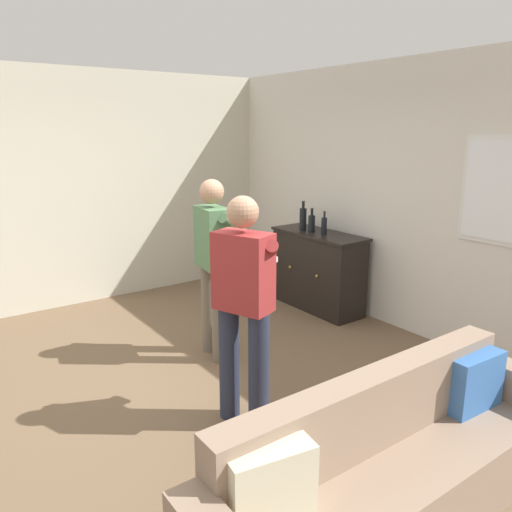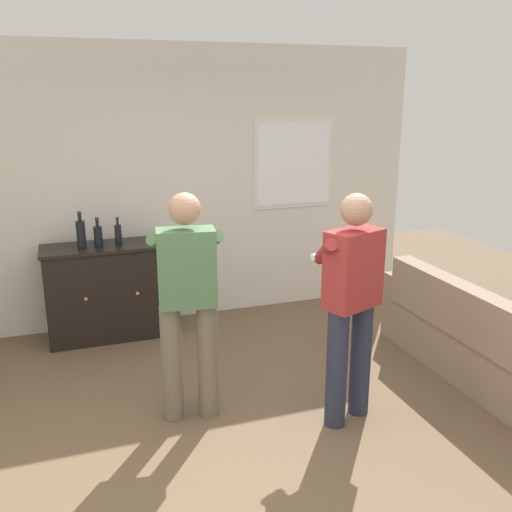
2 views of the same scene
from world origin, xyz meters
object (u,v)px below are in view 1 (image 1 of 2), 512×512
(bottle_spirits_clear, at_px, (324,225))
(person_standing_left, at_px, (214,261))
(bottle_wine_green, at_px, (303,218))
(person_standing_right, at_px, (244,301))
(sideboard_cabinet, at_px, (318,270))
(couch, at_px, (392,473))
(bottle_liquor_amber, at_px, (312,223))

(bottle_spirits_clear, xyz_separation_m, person_standing_left, (0.30, -1.65, -0.10))
(bottle_wine_green, height_order, bottle_spirits_clear, bottle_wine_green)
(person_standing_left, distance_m, person_standing_right, 1.15)
(sideboard_cabinet, xyz_separation_m, bottle_spirits_clear, (0.11, -0.03, 0.57))
(bottle_wine_green, relative_size, person_standing_right, 0.21)
(bottle_spirits_clear, height_order, person_standing_left, person_standing_left)
(sideboard_cabinet, distance_m, bottle_wine_green, 0.65)
(bottle_wine_green, bearing_deg, couch, -33.16)
(couch, xyz_separation_m, person_standing_left, (-2.37, 0.34, 0.61))
(bottle_wine_green, distance_m, bottle_liquor_amber, 0.15)
(bottle_wine_green, xyz_separation_m, person_standing_left, (0.64, -1.62, -0.13))
(bottle_spirits_clear, bearing_deg, bottle_liquor_amber, -172.67)
(sideboard_cabinet, relative_size, bottle_spirits_clear, 4.53)
(couch, bearing_deg, bottle_spirits_clear, 143.27)
(bottle_spirits_clear, bearing_deg, person_standing_left, -79.70)
(bottle_wine_green, relative_size, person_standing_left, 0.21)
(bottle_spirits_clear, height_order, person_standing_right, person_standing_right)
(couch, height_order, bottle_spirits_clear, bottle_spirits_clear)
(bottle_spirits_clear, bearing_deg, person_standing_right, -56.23)
(sideboard_cabinet, height_order, bottle_spirits_clear, bottle_spirits_clear)
(bottle_wine_green, distance_m, bottle_spirits_clear, 0.34)
(couch, bearing_deg, sideboard_cabinet, 143.98)
(couch, xyz_separation_m, bottle_liquor_amber, (-2.85, 1.96, 0.71))
(sideboard_cabinet, bearing_deg, bottle_spirits_clear, -15.18)
(sideboard_cabinet, bearing_deg, bottle_wine_green, -165.35)
(bottle_liquor_amber, xyz_separation_m, bottle_spirits_clear, (0.19, 0.02, -0.00))
(couch, xyz_separation_m, bottle_spirits_clear, (-2.66, 1.99, 0.70))
(bottle_liquor_amber, height_order, person_standing_left, person_standing_left)
(sideboard_cabinet, xyz_separation_m, person_standing_right, (1.48, -2.08, 0.47))
(bottle_spirits_clear, relative_size, person_standing_left, 0.16)
(couch, xyz_separation_m, person_standing_right, (-1.29, -0.06, 0.61))
(person_standing_right, bearing_deg, bottle_wine_green, 130.17)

